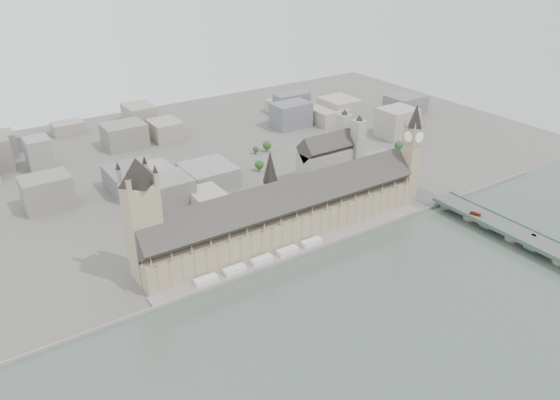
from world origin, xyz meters
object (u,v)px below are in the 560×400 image
victoria_tower (142,214)px  westminster_bridge (505,231)px  red_bus_north (475,214)px  car_approach (402,172)px  palace_of_westminster (284,214)px  car_silver (534,235)px  elizabeth_tower (412,147)px  westminster_abbey (331,157)px

victoria_tower → westminster_bridge: (284.00, -113.50, -50.08)m
red_bus_north → car_approach: bearing=60.0°
palace_of_westminster → car_silver: palace_of_westminster is taller
palace_of_westminster → car_approach: (168.60, 26.29, -11.79)m
red_bus_north → elizabeth_tower: bearing=81.6°
westminster_abbey → red_bus_north: size_ratio=6.98×
palace_of_westminster → red_bus_north: size_ratio=27.20×
elizabeth_tower → westminster_bridge: bearing=-75.9°
westminster_bridge → elizabeth_tower: bearing=104.1°
victoria_tower → car_approach: (290.60, 19.99, -44.29)m
elizabeth_tower → westminster_abbey: bearing=107.3°
victoria_tower → red_bus_north: (277.50, -85.57, -43.60)m
victoria_tower → car_silver: bearing=-25.4°
victoria_tower → westminster_abbey: bearing=16.5°
victoria_tower → westminster_bridge: 309.91m
palace_of_westminster → westminster_abbey: bearing=34.2°
westminster_bridge → victoria_tower: bearing=158.2°
palace_of_westminster → red_bus_north: palace_of_westminster is taller
elizabeth_tower → westminster_abbey: (-27.08, 87.00, -33.01)m
palace_of_westminster → car_silver: 212.36m
car_approach → elizabeth_tower: bearing=-123.7°
elizabeth_tower → victoria_tower: (-260.00, 18.00, -2.88)m
westminster_abbey → victoria_tower: bearing=-163.5°
red_bus_north → car_silver: red_bus_north is taller
car_approach → car_silver: bearing=-85.5°
red_bus_north → westminster_bridge: bearing=-99.8°
elizabeth_tower → westminster_abbey: 96.91m
car_silver → car_approach: (1.78, 157.16, 0.01)m
westminster_bridge → westminster_abbey: 190.56m
westminster_abbey → car_silver: 214.08m
elizabeth_tower → victoria_tower: elizabeth_tower is taller
car_approach → westminster_bridge: bearing=-87.6°
westminster_bridge → westminster_abbey: westminster_abbey is taller
westminster_abbey → car_approach: bearing=-40.4°
victoria_tower → red_bus_north: victoria_tower is taller
elizabeth_tower → car_approach: size_ratio=23.43×
red_bus_north → car_approach: 106.38m
palace_of_westminster → car_approach: palace_of_westminster is taller
victoria_tower → westminster_abbey: victoria_tower is taller
westminster_bridge → car_silver: 24.84m
westminster_bridge → red_bus_north: (-6.50, 27.93, 6.48)m
victoria_tower → car_silver: size_ratio=25.30×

